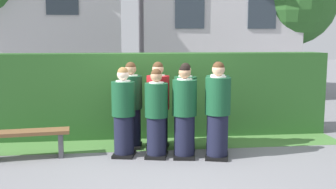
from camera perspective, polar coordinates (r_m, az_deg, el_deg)
The scene contains 14 objects.
ground_plane at distance 6.97m, azimuth 0.29°, elevation -8.92°, with size 60.00×60.00×0.00m, color slate.
student_front_row_0 at distance 6.91m, azimuth -6.37°, elevation -2.82°, with size 0.44×0.51×1.55m.
student_front_row_1 at distance 6.82m, azimuth -1.66°, elevation -3.02°, with size 0.45×0.53×1.53m.
student_front_row_2 at distance 6.80m, azimuth 2.37°, elevation -2.76°, with size 0.43×0.51×1.59m.
student_front_row_3 at distance 6.80m, azimuth 7.11°, elevation -2.59°, with size 0.49×0.57×1.65m.
student_rear_row_0 at distance 7.45m, azimuth -5.29°, elevation -1.80°, with size 0.43×0.50×1.60m.
student_in_red_blazer at distance 7.36m, azimuth -1.43°, elevation -1.86°, with size 0.47×0.54×1.61m.
student_rear_row_2 at distance 7.36m, azimuth 2.48°, elevation -1.94°, with size 0.44×0.54×1.59m.
student_rear_row_3 at distance 7.36m, azimuth 7.05°, elevation -1.89°, with size 0.45×0.54×1.62m.
hedge at distance 8.40m, azimuth -1.12°, elevation 0.04°, with size 7.00×0.70×1.73m.
school_building_annex at distance 14.27m, azimuth 6.52°, elevation 12.47°, with size 5.34×3.63×6.15m.
oak_tree_right at distance 14.44m, azimuth 17.22°, elevation 12.63°, with size 3.01×3.01×4.79m.
wooden_bench at distance 7.22m, azimuth -19.47°, elevation -5.90°, with size 1.43×0.51×0.48m.
lawn_strip at distance 7.79m, azimuth -0.51°, elevation -7.05°, with size 7.00×0.90×0.01m, color #477A38.
Camera 1 is at (-0.84, -6.61, 2.03)m, focal length 42.69 mm.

